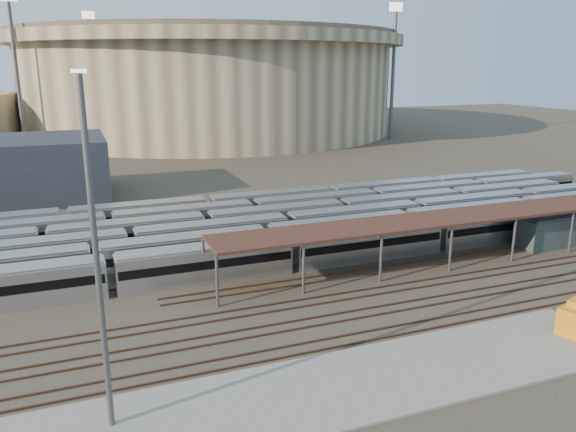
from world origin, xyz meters
The scene contains 11 objects.
ground centered at (0.00, 0.00, 0.00)m, with size 420.00×420.00×0.00m, color #383026.
apron centered at (-5.00, -15.00, 0.10)m, with size 50.00×9.00×0.20m, color gray.
subway_trains centered at (0.62, 18.50, 1.80)m, with size 121.20×23.90×3.60m.
inspection_shed centered at (22.00, 4.00, 4.98)m, with size 60.30×6.00×5.30m.
empty_tracks centered at (0.00, -5.00, 0.09)m, with size 170.00×9.62×0.18m.
stadium centered at (25.00, 140.00, 16.47)m, with size 124.00×124.00×32.50m.
floodlight_0 centered at (-30.00, 110.00, 20.65)m, with size 4.00×1.00×38.40m.
floodlight_2 centered at (70.00, 100.00, 20.65)m, with size 4.00×1.00×38.40m.
floodlight_3 centered at (-10.00, 160.00, 20.65)m, with size 4.00×1.00×38.40m.
teal_boxcar centered at (38.18, 4.00, 1.83)m, with size 15.71×3.04×3.67m, color #214854.
yard_light_pole centered at (-18.54, -13.72, 10.91)m, with size 0.81×0.36×21.25m.
Camera 1 is at (-19.27, -45.68, 21.71)m, focal length 35.00 mm.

